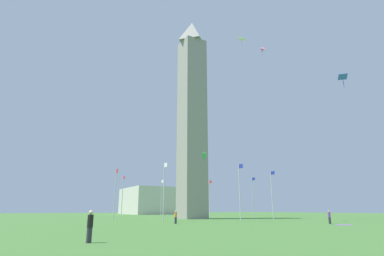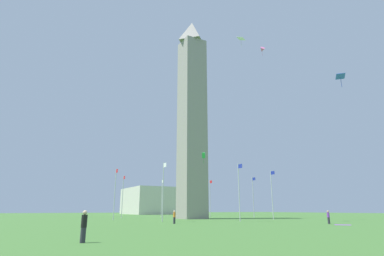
# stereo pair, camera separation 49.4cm
# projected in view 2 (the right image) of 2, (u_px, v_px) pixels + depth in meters

# --- Properties ---
(ground_plane) EXTENTS (260.00, 260.00, 0.00)m
(ground_plane) POSITION_uv_depth(u_px,v_px,m) (192.00, 219.00, 60.34)
(ground_plane) COLOR #3D6B2D
(obelisk_monument) EXTENTS (4.83, 4.83, 43.93)m
(obelisk_monument) POSITION_uv_depth(u_px,v_px,m) (192.00, 112.00, 65.99)
(obelisk_monument) COLOR gray
(obelisk_monument) RESTS_ON ground
(flagpole_n) EXTENTS (1.12, 0.14, 8.90)m
(flagpole_n) POSITION_uv_depth(u_px,v_px,m) (239.00, 189.00, 48.30)
(flagpole_n) COLOR silver
(flagpole_n) RESTS_ON ground
(flagpole_ne) EXTENTS (1.12, 0.14, 8.90)m
(flagpole_ne) POSITION_uv_depth(u_px,v_px,m) (272.00, 192.00, 57.24)
(flagpole_ne) COLOR silver
(flagpole_ne) RESTS_ON ground
(flagpole_e) EXTENTS (1.12, 0.14, 8.90)m
(flagpole_e) POSITION_uv_depth(u_px,v_px,m) (253.00, 195.00, 68.69)
(flagpole_e) COLOR silver
(flagpole_e) RESTS_ON ground
(flagpole_se) EXTENTS (1.12, 0.14, 8.90)m
(flagpole_se) POSITION_uv_depth(u_px,v_px,m) (210.00, 197.00, 75.96)
(flagpole_se) COLOR silver
(flagpole_se) RESTS_ON ground
(flagpole_s) EXTENTS (1.12, 0.14, 8.90)m
(flagpole_s) POSITION_uv_depth(u_px,v_px,m) (162.00, 196.00, 74.78)
(flagpole_s) COLOR silver
(flagpole_s) RESTS_ON ground
(flagpole_sw) EXTENTS (1.12, 0.14, 8.90)m
(flagpole_sw) POSITION_uv_depth(u_px,v_px,m) (123.00, 195.00, 65.85)
(flagpole_sw) COLOR silver
(flagpole_sw) RESTS_ON ground
(flagpole_w) EXTENTS (1.12, 0.14, 8.90)m
(flagpole_w) POSITION_uv_depth(u_px,v_px,m) (115.00, 192.00, 54.39)
(flagpole_w) COLOR silver
(flagpole_w) RESTS_ON ground
(flagpole_nw) EXTENTS (1.12, 0.14, 8.90)m
(flagpole_nw) POSITION_uv_depth(u_px,v_px,m) (163.00, 189.00, 47.12)
(flagpole_nw) COLOR silver
(flagpole_nw) RESTS_ON ground
(person_purple_shirt) EXTENTS (0.32, 0.32, 1.64)m
(person_purple_shirt) POSITION_uv_depth(u_px,v_px,m) (328.00, 217.00, 38.94)
(person_purple_shirt) COLOR #2D2D38
(person_purple_shirt) RESTS_ON ground
(person_orange_shirt) EXTENTS (0.32, 0.32, 1.65)m
(person_orange_shirt) POSITION_uv_depth(u_px,v_px,m) (174.00, 217.00, 39.41)
(person_orange_shirt) COLOR #2D2D38
(person_orange_shirt) RESTS_ON ground
(person_black_shirt) EXTENTS (0.32, 0.32, 1.72)m
(person_black_shirt) POSITION_uv_depth(u_px,v_px,m) (84.00, 226.00, 16.98)
(person_black_shirt) COLOR #2D2D38
(person_black_shirt) RESTS_ON ground
(kite_white_diamond) EXTENTS (1.58, 1.62, 1.95)m
(kite_white_diamond) POSITION_uv_depth(u_px,v_px,m) (241.00, 39.00, 52.75)
(kite_white_diamond) COLOR white
(kite_pink_delta) EXTENTS (1.43, 1.22, 1.92)m
(kite_pink_delta) POSITION_uv_depth(u_px,v_px,m) (262.00, 50.00, 61.36)
(kite_pink_delta) COLOR pink
(kite_green_box) EXTENTS (0.91, 0.87, 1.97)m
(kite_green_box) POSITION_uv_depth(u_px,v_px,m) (204.00, 155.00, 53.59)
(kite_green_box) COLOR green
(kite_blue_diamond) EXTENTS (1.11, 1.11, 1.28)m
(kite_blue_diamond) POSITION_uv_depth(u_px,v_px,m) (340.00, 77.00, 29.66)
(kite_blue_diamond) COLOR blue
(distant_building) EXTENTS (24.56, 15.09, 10.06)m
(distant_building) POSITION_uv_depth(u_px,v_px,m) (147.00, 201.00, 121.69)
(distant_building) COLOR beige
(distant_building) RESTS_ON ground
(picnic_blanket_near_first_person) EXTENTS (2.27, 2.25, 0.01)m
(picnic_blanket_near_first_person) POSITION_uv_depth(u_px,v_px,m) (343.00, 225.00, 36.31)
(picnic_blanket_near_first_person) COLOR purple
(picnic_blanket_near_first_person) RESTS_ON ground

